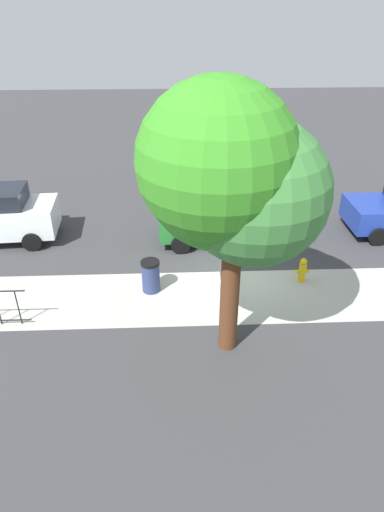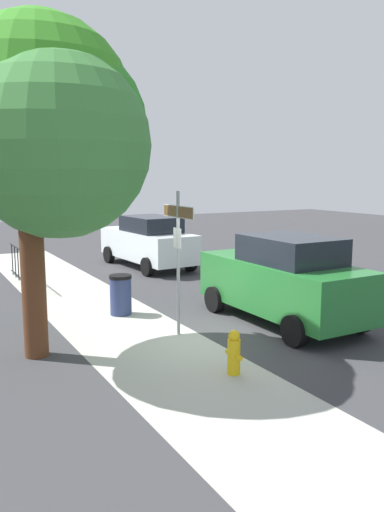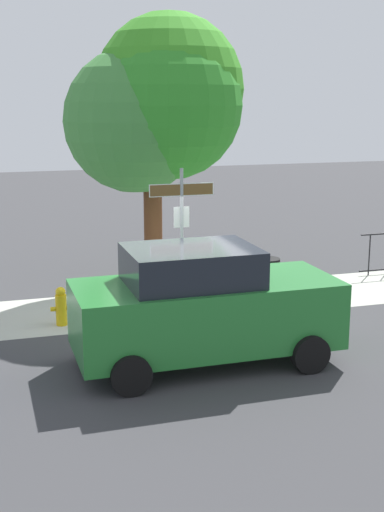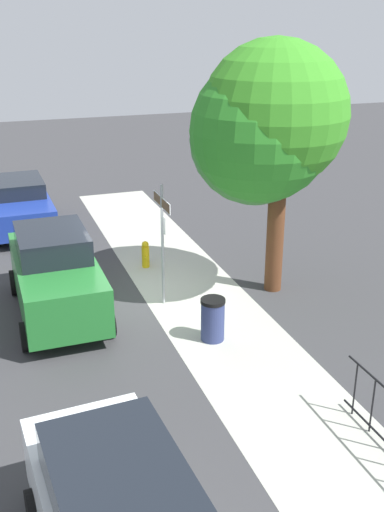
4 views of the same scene
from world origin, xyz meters
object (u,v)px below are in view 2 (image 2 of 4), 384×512
at_px(car_green, 284,279).
at_px(street_sign, 178,239).
at_px(car_white, 148,241).
at_px(trash_bin, 121,295).
at_px(shade_tree, 52,127).
at_px(fire_hydrant, 234,352).

bearing_deg(car_green, street_sign, 81.64).
relative_size(car_white, trash_bin, 4.89).
distance_m(car_green, trash_bin, 3.94).
height_order(car_white, trash_bin, car_white).
xyz_separation_m(street_sign, car_green, (-0.36, -2.54, -1.04)).
xyz_separation_m(shade_tree, car_white, (7.58, -5.27, -3.29)).
bearing_deg(street_sign, fire_hydrant, 175.32).
height_order(shade_tree, car_green, shade_tree).
bearing_deg(car_green, fire_hydrant, 126.66).
relative_size(street_sign, fire_hydrant, 3.92).
bearing_deg(trash_bin, fire_hydrant, -176.20).
xyz_separation_m(car_green, car_white, (8.12, -0.24, -0.06)).
distance_m(shade_tree, trash_bin, 4.65).
distance_m(street_sign, trash_bin, 2.65).
height_order(street_sign, car_white, street_sign).
height_order(car_green, car_white, car_green).
height_order(shade_tree, trash_bin, shade_tree).
distance_m(street_sign, fire_hydrant, 2.95).
bearing_deg(car_white, shade_tree, 141.49).
height_order(fire_hydrant, trash_bin, trash_bin).
xyz_separation_m(shade_tree, trash_bin, (1.91, -1.98, -3.75)).
bearing_deg(trash_bin, car_green, -128.79).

